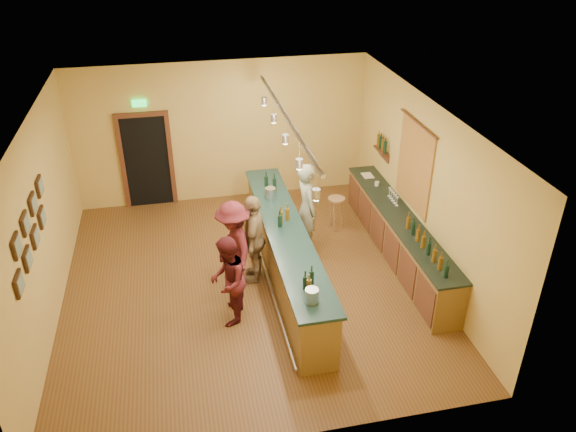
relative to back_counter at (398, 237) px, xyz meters
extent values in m
plane|color=brown|center=(-2.97, -0.18, -0.49)|extent=(7.00, 7.00, 0.00)
cube|color=silver|center=(-2.97, -0.18, 2.71)|extent=(6.50, 7.00, 0.02)
cube|color=gold|center=(-2.97, 3.32, 1.11)|extent=(6.50, 0.02, 3.20)
cube|color=gold|center=(-2.97, -3.68, 1.11)|extent=(6.50, 0.02, 3.20)
cube|color=gold|center=(-6.22, -0.18, 1.11)|extent=(0.02, 7.00, 3.20)
cube|color=gold|center=(0.28, -0.18, 1.11)|extent=(0.02, 7.00, 3.20)
cube|color=black|center=(-4.67, 3.30, 0.56)|extent=(0.95, 0.06, 2.10)
cube|color=#532919|center=(-5.19, 3.28, 0.56)|extent=(0.10, 0.08, 2.10)
cube|color=#532919|center=(-4.14, 3.28, 0.56)|extent=(0.10, 0.08, 2.10)
cube|color=#532919|center=(-4.67, 3.28, 1.66)|extent=(1.15, 0.08, 0.10)
cube|color=#19E54C|center=(-4.67, 3.27, 1.91)|extent=(0.30, 0.04, 0.15)
cube|color=maroon|center=(0.26, 0.22, 1.36)|extent=(0.03, 1.40, 1.60)
cube|color=#532919|center=(0.19, 1.72, 1.06)|extent=(0.16, 0.55, 0.03)
cube|color=#532919|center=(0.26, 1.72, 0.96)|extent=(0.03, 0.55, 0.18)
cube|color=brown|center=(0.00, 0.02, -0.04)|extent=(0.55, 4.50, 0.90)
cube|color=black|center=(0.00, 0.02, 0.43)|extent=(0.60, 4.55, 0.04)
cylinder|color=silver|center=(0.00, 1.32, 0.50)|extent=(0.09, 0.09, 0.09)
cube|color=silver|center=(-0.03, 1.82, 0.46)|extent=(0.22, 0.30, 0.01)
cube|color=brown|center=(-2.25, -0.18, 0.01)|extent=(0.60, 5.00, 1.00)
cube|color=#162E2B|center=(-2.25, -0.18, 0.54)|extent=(0.70, 5.10, 0.05)
cylinder|color=silver|center=(-2.61, -0.18, -0.34)|extent=(0.05, 5.00, 0.05)
cylinder|color=silver|center=(-2.30, -2.28, 0.67)|extent=(0.20, 0.20, 0.22)
cylinder|color=silver|center=(-2.30, 1.02, 0.67)|extent=(0.20, 0.20, 0.22)
cube|color=silver|center=(-2.25, -0.18, 2.65)|extent=(0.06, 4.60, 0.05)
cylinder|color=silver|center=(-2.25, -2.18, 2.46)|extent=(0.01, 0.01, 0.35)
cylinder|color=#A5A5AD|center=(-2.25, -2.18, 2.26)|extent=(0.11, 0.11, 0.14)
cylinder|color=#FFEABF|center=(-2.25, -2.18, 2.18)|extent=(0.08, 0.08, 0.02)
cylinder|color=silver|center=(-2.25, -1.18, 2.46)|extent=(0.01, 0.01, 0.35)
cylinder|color=#A5A5AD|center=(-2.25, -1.18, 2.26)|extent=(0.11, 0.11, 0.14)
cylinder|color=#FFEABF|center=(-2.25, -1.18, 2.18)|extent=(0.08, 0.08, 0.02)
cylinder|color=silver|center=(-2.25, -0.18, 2.46)|extent=(0.01, 0.01, 0.35)
cylinder|color=#A5A5AD|center=(-2.25, -0.18, 2.26)|extent=(0.11, 0.11, 0.14)
cylinder|color=#FFEABF|center=(-2.25, -0.18, 2.18)|extent=(0.08, 0.08, 0.02)
cylinder|color=silver|center=(-2.25, 0.82, 2.46)|extent=(0.01, 0.01, 0.35)
cylinder|color=#A5A5AD|center=(-2.25, 0.82, 2.26)|extent=(0.11, 0.11, 0.14)
cylinder|color=#FFEABF|center=(-2.25, 0.82, 2.18)|extent=(0.08, 0.08, 0.02)
cylinder|color=silver|center=(-2.25, 1.82, 2.46)|extent=(0.01, 0.01, 0.35)
cylinder|color=#A5A5AD|center=(-2.25, 1.82, 2.26)|extent=(0.11, 0.11, 0.14)
cylinder|color=#FFEABF|center=(-2.25, 1.82, 2.18)|extent=(0.08, 0.08, 0.02)
imported|color=gray|center=(-1.65, 0.68, 0.45)|extent=(0.48, 0.70, 1.87)
imported|color=#59191E|center=(-3.41, -1.16, 0.29)|extent=(0.76, 0.88, 1.56)
imported|color=#997A51|center=(-2.80, -0.07, 0.37)|extent=(0.69, 1.08, 1.71)
imported|color=#59191E|center=(-3.18, -0.23, 0.36)|extent=(0.81, 1.19, 1.69)
cylinder|color=olive|center=(-0.85, 1.35, 0.22)|extent=(0.35, 0.35, 0.04)
cylinder|color=olive|center=(-0.72, 1.35, -0.14)|extent=(0.04, 0.04, 0.69)
cylinder|color=olive|center=(-0.92, 1.46, -0.14)|extent=(0.04, 0.04, 0.69)
cylinder|color=olive|center=(-0.92, 1.23, -0.14)|extent=(0.04, 0.04, 0.69)
camera|label=1|loc=(-3.98, -8.52, 5.64)|focal=35.00mm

